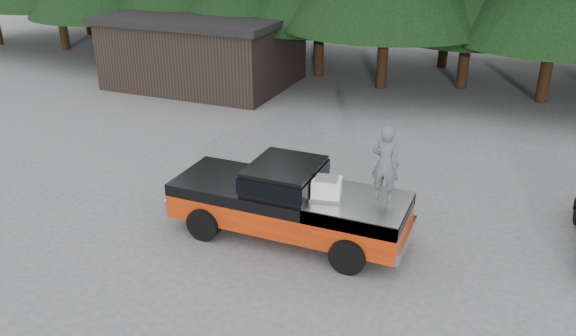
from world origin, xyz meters
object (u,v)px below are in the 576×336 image
at_px(pickup_truck, 288,211).
at_px(utility_building, 205,49).
at_px(man_on_bed, 385,164).
at_px(air_compressor, 327,189).

bearing_deg(pickup_truck, utility_building, 128.31).
distance_m(man_on_bed, utility_building, 16.26).
relative_size(pickup_truck, utility_building, 0.71).
relative_size(air_compressor, man_on_bed, 0.37).
distance_m(pickup_truck, air_compressor, 1.37).
xyz_separation_m(pickup_truck, utility_building, (-9.25, 11.71, 1.00)).
height_order(pickup_truck, utility_building, utility_building).
height_order(pickup_truck, man_on_bed, man_on_bed).
xyz_separation_m(pickup_truck, man_on_bed, (2.27, 0.25, 1.57)).
relative_size(pickup_truck, man_on_bed, 3.32).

